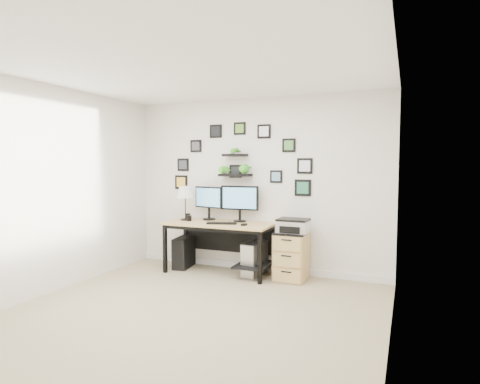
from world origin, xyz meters
The scene contains 14 objects.
room centered at (0.00, 1.98, 0.05)m, with size 4.00×4.00×4.00m.
desk centered at (-0.40, 1.67, 0.63)m, with size 1.60×0.70×0.75m.
monitor_left centered at (-0.72, 1.85, 1.05)m, with size 0.50×0.23×0.52m.
monitor_right centered at (-0.20, 1.85, 1.07)m, with size 0.58×0.20×0.54m.
keyboard centered at (-0.35, 1.55, 0.76)m, with size 0.44×0.14×0.02m, color black.
mouse centered at (0.00, 1.52, 0.76)m, with size 0.06×0.10×0.03m, color black.
table_lamp centered at (-1.05, 1.70, 1.17)m, with size 0.26×0.26×0.52m.
mug centered at (-0.95, 1.63, 0.79)m, with size 0.07×0.07×0.08m, color black.
pen_cup centered at (-1.04, 1.75, 0.80)m, with size 0.08×0.08×0.10m, color black.
pc_tower_black centered at (-1.09, 1.71, 0.24)m, with size 0.21×0.47×0.47m, color black.
pc_tower_grey centered at (0.09, 1.71, 0.24)m, with size 0.26×0.51×0.48m.
file_cabinet centered at (0.64, 1.72, 0.34)m, with size 0.43×0.53×0.67m.
printer centered at (0.67, 1.69, 0.77)m, with size 0.43×0.35×0.19m.
wall_decor centered at (-0.26, 1.93, 1.66)m, with size 2.27×0.18×1.09m.
Camera 1 is at (2.12, -3.66, 1.62)m, focal length 30.00 mm.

